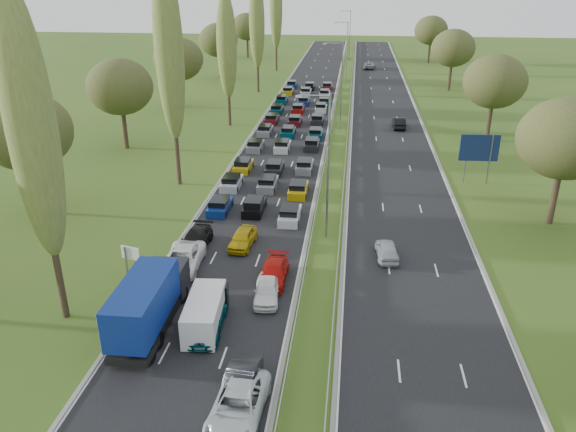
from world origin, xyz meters
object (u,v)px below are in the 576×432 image
(near_car_2, at_px, (183,259))
(blue_lorry, at_px, (149,302))
(white_van_rear, at_px, (205,311))
(info_sign, at_px, (131,256))
(near_car_3, at_px, (195,240))
(direction_sign, at_px, (479,150))

(near_car_2, xyz_separation_m, blue_lorry, (0.30, -7.77, 1.16))
(white_van_rear, xyz_separation_m, info_sign, (-7.14, 6.07, 0.31))
(blue_lorry, height_order, info_sign, blue_lorry)
(near_car_2, bearing_deg, blue_lorry, -90.81)
(near_car_3, relative_size, direction_sign, 0.94)
(near_car_2, distance_m, white_van_rear, 7.91)
(white_van_rear, bearing_deg, info_sign, 135.37)
(near_car_3, distance_m, white_van_rear, 11.11)
(blue_lorry, xyz_separation_m, direction_sign, (24.92, 29.70, 1.61))
(near_car_2, height_order, info_sign, info_sign)
(near_car_2, height_order, white_van_rear, white_van_rear)
(near_car_2, relative_size, near_car_3, 1.15)
(near_car_3, xyz_separation_m, direction_sign, (25.22, 18.47, 2.84))
(near_car_2, distance_m, info_sign, 3.76)
(near_car_3, height_order, direction_sign, direction_sign)
(blue_lorry, xyz_separation_m, info_sign, (-3.88, 6.78, -0.59))
(near_car_3, distance_m, blue_lorry, 11.30)
(near_car_3, relative_size, blue_lorry, 0.55)
(blue_lorry, relative_size, info_sign, 4.26)
(blue_lorry, bearing_deg, near_car_3, 90.83)
(near_car_2, relative_size, blue_lorry, 0.63)
(near_car_3, relative_size, white_van_rear, 0.95)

